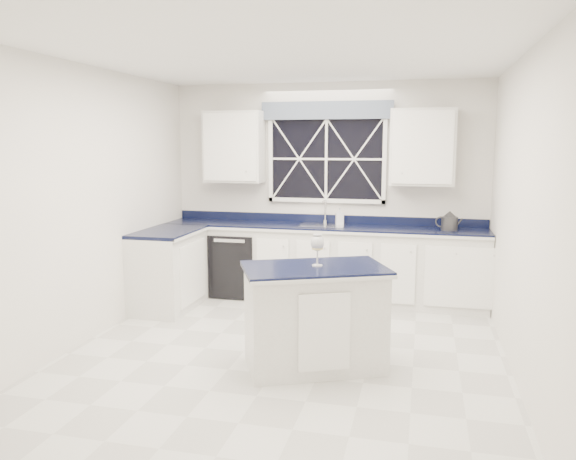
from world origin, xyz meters
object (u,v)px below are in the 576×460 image
(faucet, at_px, (325,211))
(kettle, at_px, (449,221))
(wine_glass, at_px, (317,244))
(island, at_px, (314,317))
(dishwasher, at_px, (238,263))
(soap_bottle, at_px, (340,216))

(faucet, bearing_deg, kettle, -7.98)
(wine_glass, bearing_deg, island, -119.15)
(faucet, bearing_deg, island, -82.16)
(island, bearing_deg, dishwasher, 99.21)
(soap_bottle, bearing_deg, wine_glass, -86.33)
(kettle, bearing_deg, dishwasher, -165.59)
(faucet, relative_size, kettle, 0.97)
(island, relative_size, wine_glass, 5.07)
(kettle, bearing_deg, soap_bottle, -173.16)
(soap_bottle, bearing_deg, dishwasher, -172.64)
(dishwasher, xyz_separation_m, soap_bottle, (1.29, 0.17, 0.63))
(faucet, xyz_separation_m, wine_glass, (0.34, -2.30, -0.01))
(faucet, height_order, island, faucet)
(faucet, xyz_separation_m, island, (0.32, -2.33, -0.65))
(kettle, height_order, soap_bottle, kettle)
(dishwasher, distance_m, kettle, 2.69)
(soap_bottle, bearing_deg, kettle, -7.94)
(dishwasher, relative_size, soap_bottle, 3.94)
(dishwasher, height_order, faucet, faucet)
(island, relative_size, soap_bottle, 6.72)
(kettle, bearing_deg, wine_glass, -104.47)
(dishwasher, relative_size, faucet, 2.72)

